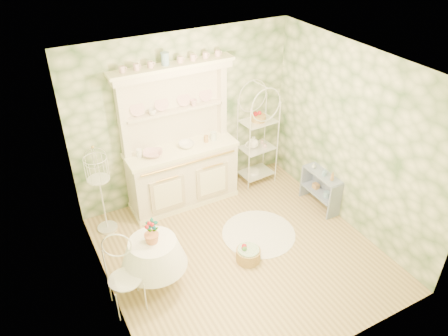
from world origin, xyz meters
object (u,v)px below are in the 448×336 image
cafe_chair (125,278)px  bakers_rack (258,135)px  round_table (155,265)px  birdcage_stand (100,189)px  side_shelf (320,190)px  kitchen_dresser (181,140)px  floor_basket (248,255)px

cafe_chair → bakers_rack: bearing=52.2°
round_table → cafe_chair: (-0.43, -0.18, 0.17)m
cafe_chair → birdcage_stand: (0.16, 1.56, 0.27)m
bakers_rack → side_shelf: (0.51, -1.13, -0.60)m
side_shelf → cafe_chair: (-3.36, -0.50, 0.18)m
kitchen_dresser → side_shelf: kitchen_dresser is taller
floor_basket → side_shelf: bearing=17.7°
kitchen_dresser → side_shelf: (1.88, -1.16, -0.85)m
round_table → cafe_chair: cafe_chair is taller
kitchen_dresser → side_shelf: size_ratio=3.33×
side_shelf → floor_basket: bearing=-154.5°
bakers_rack → cafe_chair: bakers_rack is taller
kitchen_dresser → side_shelf: 2.37m
kitchen_dresser → bakers_rack: bearing=-1.3°
round_table → side_shelf: bearing=6.3°
bakers_rack → cafe_chair: size_ratio=1.89×
bakers_rack → side_shelf: bakers_rack is taller
birdcage_stand → floor_basket: 2.30m
kitchen_dresser → round_table: size_ratio=3.70×
side_shelf → floor_basket: 1.75m
bakers_rack → cafe_chair: (-2.85, -1.63, -0.42)m
birdcage_stand → floor_basket: size_ratio=4.93×
kitchen_dresser → bakers_rack: 1.39m
birdcage_stand → floor_basket: birdcage_stand is taller
bakers_rack → side_shelf: 1.38m
side_shelf → bakers_rack: bearing=122.0°
kitchen_dresser → round_table: 2.00m
kitchen_dresser → bakers_rack: size_ratio=1.28×
kitchen_dresser → cafe_chair: kitchen_dresser is taller
cafe_chair → side_shelf: bearing=30.9°
kitchen_dresser → round_table: bearing=-125.3°
kitchen_dresser → floor_basket: 2.00m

